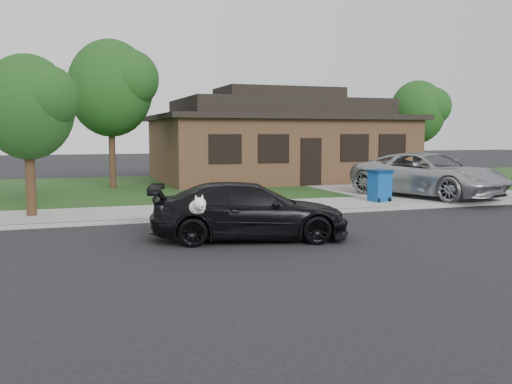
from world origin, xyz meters
name	(u,v)px	position (x,y,z in m)	size (l,w,h in m)	color
ground	(350,234)	(0.00, 0.00, 0.00)	(120.00, 120.00, 0.00)	black
sidewalk	(276,207)	(0.00, 5.00, 0.06)	(60.00, 3.00, 0.12)	gray
curb	(294,213)	(0.00, 3.50, 0.06)	(60.00, 0.12, 0.12)	gray
lawn	(213,186)	(0.00, 13.00, 0.07)	(60.00, 13.00, 0.13)	#193814
driveway	(361,188)	(6.00, 10.00, 0.07)	(4.50, 13.00, 0.14)	gray
sedan	(249,211)	(-2.56, 0.17, 0.67)	(4.92, 2.88, 1.34)	black
minivan	(429,175)	(6.28, 5.50, 0.96)	(2.71, 5.87, 1.63)	#A1A3A8
recycling_bin	(380,185)	(3.83, 4.90, 0.68)	(0.73, 0.75, 1.11)	#0C418E
house	(278,140)	(4.00, 15.00, 2.13)	(12.60, 8.60, 4.65)	#422B1C
tree_0	(115,86)	(-4.34, 12.88, 4.48)	(3.78, 3.60, 6.34)	#332114
tree_1	(421,111)	(12.14, 14.40, 3.71)	(3.15, 3.00, 5.25)	#332114
tree_2	(32,105)	(-7.38, 5.11, 3.27)	(2.73, 2.60, 4.59)	#332114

